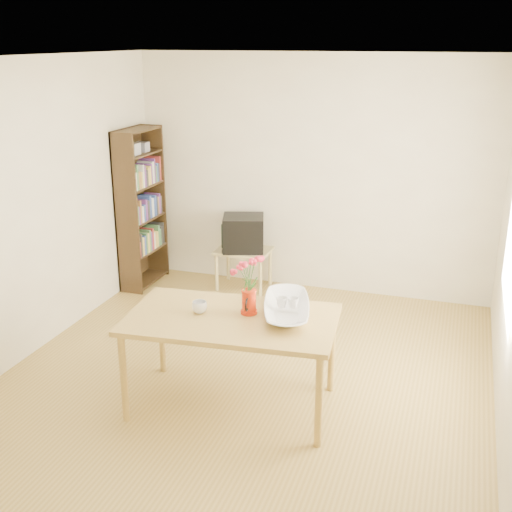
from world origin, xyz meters
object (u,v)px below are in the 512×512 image
(bowl, at_px, (287,283))
(television, at_px, (244,232))
(pitcher, at_px, (249,303))
(mug, at_px, (200,307))
(table, at_px, (232,326))

(bowl, height_order, television, bowl)
(bowl, bearing_deg, pitcher, -161.77)
(pitcher, height_order, mug, pitcher)
(pitcher, xyz_separation_m, mug, (-0.36, -0.11, -0.04))
(table, relative_size, television, 2.98)
(mug, height_order, television, television)
(table, height_order, pitcher, pitcher)
(pitcher, height_order, bowl, bowl)
(mug, relative_size, bowl, 0.23)
(mug, relative_size, television, 0.21)
(pitcher, bearing_deg, television, 103.36)
(bowl, bearing_deg, television, 116.91)
(table, relative_size, mug, 14.12)
(mug, bearing_deg, pitcher, -175.12)
(mug, bearing_deg, television, -90.40)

